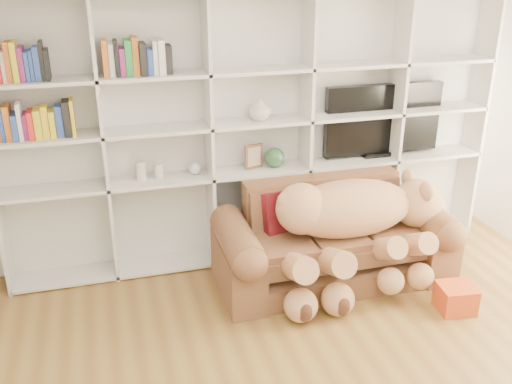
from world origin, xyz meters
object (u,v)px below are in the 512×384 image
object	(u,v)px
sofa	(332,245)
gift_box	(455,298)
teddy_bear	(354,222)
tv	(383,120)

from	to	relation	value
sofa	gift_box	size ratio (longest dim) A/B	7.28
teddy_bear	tv	world-z (taller)	tv
teddy_bear	tv	xyz separation A→B (m)	(0.62, 0.81, 0.60)
gift_box	tv	xyz separation A→B (m)	(-0.03, 1.39, 1.09)
sofa	tv	xyz separation A→B (m)	(0.73, 0.64, 0.88)
teddy_bear	gift_box	bearing A→B (deg)	-44.47
teddy_bear	tv	bearing A→B (deg)	49.39
tv	gift_box	bearing A→B (deg)	-88.70
sofa	teddy_bear	xyz separation A→B (m)	(0.11, -0.17, 0.28)
gift_box	tv	size ratio (longest dim) A/B	0.24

